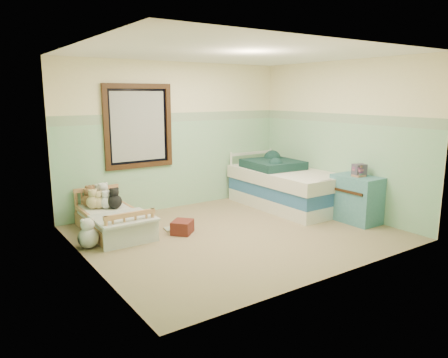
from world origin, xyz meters
TOP-DOWN VIEW (x-y plane):
  - floor at (0.00, 0.00)m, footprint 4.20×3.60m
  - ceiling at (0.00, 0.00)m, footprint 4.20×3.60m
  - wall_back at (0.00, 1.80)m, footprint 4.20×0.04m
  - wall_front at (0.00, -1.80)m, footprint 4.20×0.04m
  - wall_left at (-2.10, 0.00)m, footprint 0.04×3.60m
  - wall_right at (2.10, 0.00)m, footprint 0.04×3.60m
  - wainscot_mint at (0.00, 1.79)m, footprint 4.20×0.01m
  - border_strip at (0.00, 1.79)m, footprint 4.20×0.01m
  - window_frame at (-0.70, 1.76)m, footprint 1.16×0.06m
  - window_blinds at (-0.70, 1.77)m, footprint 0.92×0.01m
  - toddler_bed_frame at (-1.46, 1.05)m, footprint 0.70×1.41m
  - toddler_mattress at (-1.46, 1.05)m, footprint 0.64×1.35m
  - patchwork_quilt at (-1.46, 0.61)m, footprint 0.76×0.70m
  - plush_bed_brown at (-1.61, 1.55)m, footprint 0.22×0.22m
  - plush_bed_white at (-1.41, 1.55)m, footprint 0.23×0.23m
  - plush_bed_tan at (-1.56, 1.33)m, footprint 0.18×0.18m
  - plush_bed_dark at (-1.33, 1.33)m, footprint 0.19×0.19m
  - plush_floor_cream at (-1.95, 0.60)m, footprint 0.27×0.27m
  - plush_floor_tan at (-1.66, 0.55)m, footprint 0.23×0.23m
  - twin_bed_frame at (1.55, 0.67)m, footprint 1.02×2.04m
  - twin_boxspring at (1.55, 0.67)m, footprint 1.02×2.04m
  - twin_mattress at (1.55, 0.67)m, footprint 1.06×2.08m
  - teal_blanket at (1.50, 0.97)m, footprint 0.93×0.97m
  - dresser at (1.86, -0.59)m, footprint 0.45×0.73m
  - book_stack at (1.86, -0.61)m, footprint 0.22×0.19m
  - red_pillow at (-0.66, 0.42)m, footprint 0.40×0.40m
  - floor_book at (-0.68, 0.66)m, footprint 0.29×0.24m
  - extra_plush_0 at (-1.63, 1.36)m, footprint 0.20×0.20m
  - extra_plush_1 at (-1.36, 1.20)m, footprint 0.21×0.21m
  - extra_plush_2 at (-1.65, 1.53)m, footprint 0.20×0.20m
  - extra_plush_3 at (-1.45, 1.60)m, footprint 0.22×0.22m
  - extra_plush_4 at (-1.46, 1.27)m, footprint 0.18×0.18m

SIDE VIEW (x-z plane):
  - floor at x=0.00m, z-range -0.02..0.00m
  - floor_book at x=-0.68m, z-range 0.00..0.02m
  - toddler_bed_frame at x=-1.46m, z-range 0.00..0.18m
  - red_pillow at x=-0.66m, z-range 0.00..0.19m
  - twin_bed_frame at x=1.55m, z-range 0.00..0.22m
  - plush_floor_tan at x=-1.66m, z-range 0.00..0.23m
  - plush_floor_cream at x=-1.95m, z-range 0.00..0.27m
  - toddler_mattress at x=-1.46m, z-range 0.18..0.30m
  - patchwork_quilt at x=-1.46m, z-range 0.30..0.33m
  - twin_boxspring at x=1.55m, z-range 0.22..0.44m
  - dresser at x=1.86m, z-range 0.00..0.73m
  - plush_bed_tan at x=-1.56m, z-range 0.30..0.48m
  - extra_plush_4 at x=-1.46m, z-range 0.30..0.49m
  - plush_bed_dark at x=-1.33m, z-range 0.30..0.49m
  - extra_plush_2 at x=-1.65m, z-range 0.30..0.50m
  - extra_plush_0 at x=-1.63m, z-range 0.30..0.50m
  - extra_plush_1 at x=-1.36m, z-range 0.30..0.51m
  - extra_plush_3 at x=-1.45m, z-range 0.30..0.52m
  - plush_bed_brown at x=-1.61m, z-range 0.30..0.52m
  - plush_bed_white at x=-1.41m, z-range 0.30..0.53m
  - twin_mattress at x=1.55m, z-range 0.44..0.66m
  - teal_blanket at x=1.50m, z-range 0.66..0.80m
  - wainscot_mint at x=0.00m, z-range 0.00..1.50m
  - book_stack at x=1.86m, z-range 0.73..0.91m
  - wall_back at x=0.00m, z-range 0.00..2.50m
  - wall_front at x=0.00m, z-range 0.00..2.50m
  - wall_left at x=-2.10m, z-range 0.00..2.50m
  - wall_right at x=2.10m, z-range 0.00..2.50m
  - window_blinds at x=-0.70m, z-range 0.89..2.01m
  - window_frame at x=-0.70m, z-range 0.77..2.13m
  - border_strip at x=0.00m, z-range 1.50..1.65m
  - ceiling at x=0.00m, z-range 2.50..2.52m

